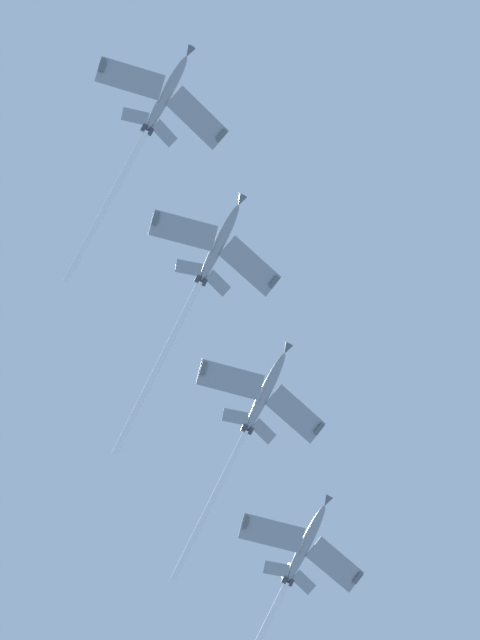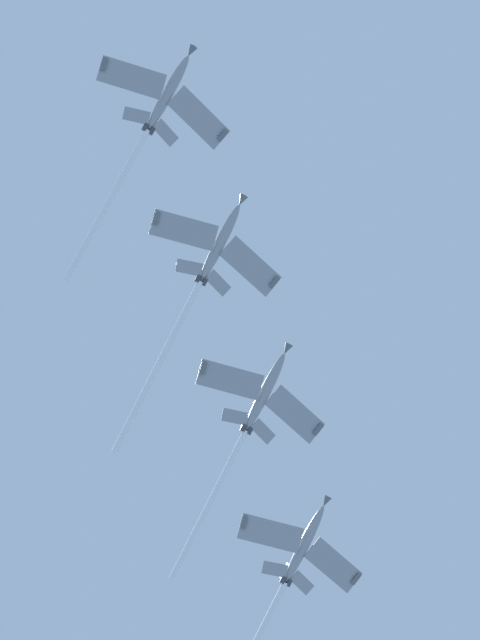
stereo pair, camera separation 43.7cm
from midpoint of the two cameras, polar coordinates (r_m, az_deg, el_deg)
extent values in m
ellipsoid|color=gray|center=(152.79, -3.78, 11.75)|extent=(11.28, 2.42, 6.93)
cone|color=#595E60|center=(154.73, -2.60, 13.84)|extent=(2.06, 1.34, 1.82)
ellipsoid|color=black|center=(153.95, -3.45, 12.36)|extent=(2.96, 1.21, 2.13)
cube|color=gray|center=(152.89, -2.15, 10.52)|extent=(4.74, 9.42, 1.90)
cube|color=#595E60|center=(153.36, -0.87, 9.66)|extent=(1.73, 0.97, 0.97)
cube|color=gray|center=(152.26, -5.69, 12.47)|extent=(5.91, 9.57, 1.90)
cube|color=#595E60|center=(152.26, -7.13, 13.11)|extent=(1.78, 1.18, 0.97)
cube|color=gray|center=(151.67, -3.90, 9.73)|extent=(2.47, 3.89, 1.00)
cube|color=gray|center=(151.41, -5.42, 10.57)|extent=(2.90, 3.96, 1.00)
cube|color=#595E60|center=(152.93, -4.71, 10.12)|extent=(3.45, 0.43, 3.61)
cylinder|color=#38383D|center=(151.26, -4.64, 9.81)|extent=(1.32, 0.89, 1.18)
cylinder|color=#38383D|center=(151.21, -4.95, 9.98)|extent=(1.32, 0.89, 1.18)
cylinder|color=white|center=(148.90, -6.93, 5.95)|extent=(21.05, 2.42, 11.99)
ellipsoid|color=gray|center=(150.47, -1.00, 4.03)|extent=(11.36, 2.67, 6.79)
cone|color=#595E60|center=(151.68, 0.12, 6.27)|extent=(2.08, 1.38, 1.81)
ellipsoid|color=black|center=(151.41, -0.70, 4.72)|extent=(2.98, 1.27, 2.10)
cube|color=gray|center=(151.19, 0.63, 2.83)|extent=(4.58, 9.39, 1.85)
cube|color=#595E60|center=(152.10, 1.90, 2.02)|extent=(1.73, 0.94, 0.94)
cube|color=gray|center=(149.50, -2.91, 4.71)|extent=(6.09, 9.58, 1.85)
cube|color=#595E60|center=(149.12, -4.35, 5.33)|extent=(1.79, 1.21, 0.94)
cube|color=gray|center=(150.14, -1.08, 1.94)|extent=(2.41, 3.88, 0.98)
cube|color=gray|center=(149.42, -2.61, 2.74)|extent=(2.96, 3.97, 0.98)
cube|color=#595E60|center=(151.16, -1.92, 2.39)|extent=(3.43, 0.51, 3.59)
cylinder|color=#38383D|center=(149.64, -1.82, 1.99)|extent=(1.33, 0.92, 1.17)
cylinder|color=#38383D|center=(149.50, -2.12, 2.15)|extent=(1.33, 0.92, 1.17)
cylinder|color=white|center=(148.55, -4.25, -2.49)|extent=(23.56, 3.14, 12.97)
ellipsoid|color=gray|center=(151.61, 1.43, -3.78)|extent=(11.25, 2.49, 6.99)
cone|color=#595E60|center=(152.29, 2.55, -1.53)|extent=(2.07, 1.35, 1.82)
ellipsoid|color=black|center=(152.37, 1.72, -3.06)|extent=(2.96, 1.23, 2.14)
cube|color=gray|center=(152.94, 3.01, -4.93)|extent=(4.68, 9.41, 1.92)
cube|color=#595E60|center=(154.29, 4.25, -5.70)|extent=(1.73, 0.96, 0.98)
cube|color=gray|center=(150.14, -0.42, -3.15)|extent=(5.95, 9.57, 1.92)
cube|color=#595E60|center=(149.35, -1.84, -2.53)|extent=(1.77, 1.18, 0.98)
cube|color=gray|center=(151.91, 1.33, -5.85)|extent=(2.44, 3.89, 1.01)
cube|color=gray|center=(150.71, -0.16, -5.09)|extent=(2.91, 3.96, 1.01)
cube|color=#595E60|center=(152.65, 0.49, -5.36)|extent=(3.46, 0.46, 3.61)
cylinder|color=#38383D|center=(151.28, 0.61, -5.82)|extent=(1.32, 0.90, 1.18)
cylinder|color=#38383D|center=(151.05, 0.32, -5.67)|extent=(1.32, 0.90, 1.18)
cylinder|color=white|center=(151.12, -1.49, -9.62)|extent=(20.04, 2.38, 11.55)
ellipsoid|color=gray|center=(157.58, 3.55, -11.61)|extent=(11.37, 2.47, 6.74)
cone|color=#595E60|center=(157.38, 4.66, -9.42)|extent=(2.06, 1.35, 1.80)
ellipsoid|color=black|center=(158.05, 3.83, -10.88)|extent=(2.97, 1.22, 2.09)
cube|color=gray|center=(159.48, 5.08, -12.63)|extent=(4.73, 9.42, 1.84)
cube|color=#595E60|center=(161.22, 6.27, -13.29)|extent=(1.75, 0.96, 0.94)
cube|color=gray|center=(155.73, 1.75, -11.09)|extent=(5.97, 9.58, 1.84)
cube|color=#595E60|center=(154.58, 0.37, -10.55)|extent=(1.79, 1.19, 0.94)
cube|color=gray|center=(158.73, 3.44, -13.55)|extent=(2.47, 3.89, 0.97)
cube|color=gray|center=(157.12, 2.00, -12.90)|extent=(2.92, 3.97, 0.97)
cube|color=#595E60|center=(159.20, 2.61, -13.05)|extent=(3.42, 0.45, 3.59)
cylinder|color=#38383D|center=(158.04, 2.74, -13.56)|extent=(1.31, 0.90, 1.17)
cylinder|color=#38383D|center=(157.72, 2.45, -13.43)|extent=(1.31, 0.90, 1.17)
camera|label=1|loc=(0.22, 90.08, 0.18)|focal=61.13mm
camera|label=2|loc=(0.22, -89.92, -0.18)|focal=61.13mm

